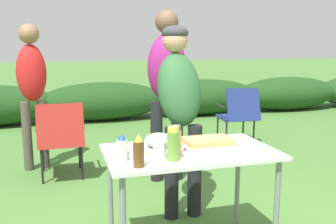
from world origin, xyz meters
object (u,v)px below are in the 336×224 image
object	(u,v)px
mixing_bowl	(159,140)
beer_bottle	(139,151)
standing_person_in_navy_coat	(179,98)
spice_jar	(176,140)
food_tray	(208,142)
camp_chair_near_hedge	(61,136)
camp_chair_green_behind_table	(238,113)
plate_stack	(131,151)
paper_cup_stack	(160,150)
mayo_bottle	(122,148)
relish_jar	(173,144)
folding_table	(190,162)
standing_person_in_red_jacket	(167,80)
standing_person_in_dark_puffer	(32,82)

from	to	relation	value
mixing_bowl	beer_bottle	bearing A→B (deg)	-120.03
standing_person_in_navy_coat	spice_jar	bearing A→B (deg)	-109.62
food_tray	spice_jar	xyz separation A→B (m)	(-0.27, -0.13, 0.07)
beer_bottle	camp_chair_near_hedge	size ratio (longest dim) A/B	0.23
mixing_bowl	camp_chair_green_behind_table	world-z (taller)	same
food_tray	plate_stack	size ratio (longest dim) A/B	1.73
paper_cup_stack	standing_person_in_navy_coat	bearing A→B (deg)	64.22
mayo_bottle	beer_bottle	bearing A→B (deg)	-59.68
relish_jar	beer_bottle	world-z (taller)	relish_jar
folding_table	standing_person_in_red_jacket	distance (m)	1.51
paper_cup_stack	beer_bottle	distance (m)	0.20
standing_person_in_red_jacket	camp_chair_near_hedge	bearing A→B (deg)	168.22
relish_jar	camp_chair_near_hedge	bearing A→B (deg)	108.17
camp_chair_near_hedge	folding_table	bearing A→B (deg)	-65.95
standing_person_in_navy_coat	camp_chair_green_behind_table	distance (m)	2.35
standing_person_in_navy_coat	camp_chair_near_hedge	bearing A→B (deg)	131.09
spice_jar	camp_chair_green_behind_table	bearing A→B (deg)	55.73
plate_stack	mayo_bottle	xyz separation A→B (m)	(-0.08, -0.12, 0.05)
standing_person_in_dark_puffer	camp_chair_near_hedge	world-z (taller)	standing_person_in_dark_puffer
folding_table	camp_chair_green_behind_table	xyz separation A→B (m)	(1.60, 2.45, -0.20)
mayo_bottle	standing_person_in_navy_coat	bearing A→B (deg)	52.36
standing_person_in_dark_puffer	beer_bottle	bearing A→B (deg)	-85.41
plate_stack	folding_table	bearing A→B (deg)	-1.32
food_tray	mixing_bowl	bearing A→B (deg)	165.05
folding_table	standing_person_in_red_jacket	xyz separation A→B (m)	(0.26, 1.44, 0.39)
standing_person_in_red_jacket	beer_bottle	bearing A→B (deg)	-106.01
standing_person_in_dark_puffer	mayo_bottle	bearing A→B (deg)	-86.28
standing_person_in_navy_coat	standing_person_in_red_jacket	bearing A→B (deg)	81.29
folding_table	mayo_bottle	bearing A→B (deg)	-166.42
plate_stack	standing_person_in_dark_puffer	world-z (taller)	standing_person_in_dark_puffer
camp_chair_near_hedge	camp_chair_green_behind_table	bearing A→B (deg)	15.55
standing_person_in_navy_coat	standing_person_in_red_jacket	size ratio (longest dim) A/B	0.90
plate_stack	camp_chair_near_hedge	xyz separation A→B (m)	(-0.42, 1.75, -0.30)
mixing_bowl	standing_person_in_red_jacket	world-z (taller)	standing_person_in_red_jacket
folding_table	beer_bottle	size ratio (longest dim) A/B	5.80
standing_person_in_red_jacket	standing_person_in_dark_puffer	size ratio (longest dim) A/B	1.07
food_tray	standing_person_in_navy_coat	size ratio (longest dim) A/B	0.23
standing_person_in_navy_coat	standing_person_in_red_jacket	distance (m)	0.77
mixing_bowl	standing_person_in_dark_puffer	size ratio (longest dim) A/B	0.12
standing_person_in_red_jacket	folding_table	bearing A→B (deg)	-95.06
plate_stack	paper_cup_stack	xyz separation A→B (m)	(0.15, -0.12, 0.03)
food_tray	standing_person_in_navy_coat	world-z (taller)	standing_person_in_navy_coat
folding_table	food_tray	world-z (taller)	food_tray
food_tray	relish_jar	world-z (taller)	relish_jar
spice_jar	standing_person_in_navy_coat	size ratio (longest dim) A/B	0.12
relish_jar	standing_person_in_red_jacket	xyz separation A→B (m)	(0.43, 1.61, 0.22)
mixing_bowl	standing_person_in_dark_puffer	world-z (taller)	standing_person_in_dark_puffer
food_tray	camp_chair_green_behind_table	bearing A→B (deg)	58.77
relish_jar	standing_person_in_dark_puffer	distance (m)	2.54
spice_jar	beer_bottle	size ratio (longest dim) A/B	0.99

